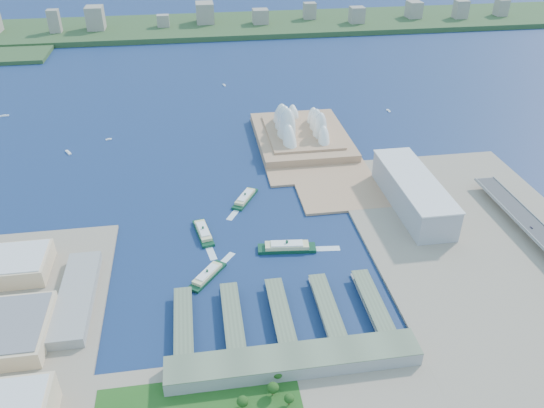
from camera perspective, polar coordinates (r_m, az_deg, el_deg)
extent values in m
plane|color=#0E2344|center=(533.15, -1.97, -6.61)|extent=(3000.00, 3000.00, 0.00)
cube|color=gray|center=(568.82, 23.65, -6.76)|extent=(240.00, 500.00, 3.00)
cube|color=#A97E5C|center=(767.01, 3.66, 6.27)|extent=(135.00, 220.00, 3.00)
cube|color=#2D4926|center=(1433.66, -7.04, 18.45)|extent=(2200.00, 260.00, 12.00)
cube|color=#939399|center=(632.23, 14.89, 1.20)|extent=(45.00, 155.00, 35.00)
cube|color=gray|center=(431.24, 2.37, -16.54)|extent=(200.00, 28.00, 12.00)
imported|color=slate|center=(623.47, 26.13, -2.26)|extent=(1.67, 4.10, 1.19)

